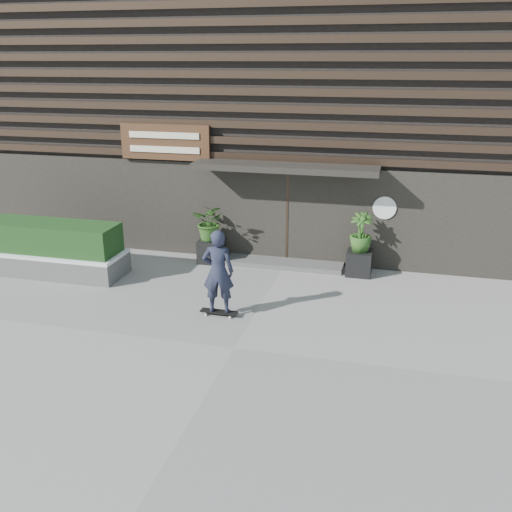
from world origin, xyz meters
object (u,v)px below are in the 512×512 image
(planter_pot_left, at_px, (211,251))
(raised_bed, at_px, (55,263))
(skateboarder, at_px, (218,272))
(planter_pot_right, at_px, (359,263))

(planter_pot_left, distance_m, raised_bed, 3.88)
(planter_pot_left, xyz_separation_m, skateboarder, (1.20, -3.11, 0.66))
(planter_pot_right, distance_m, skateboarder, 4.11)
(planter_pot_left, bearing_deg, planter_pot_right, 0.00)
(planter_pot_left, xyz_separation_m, raised_bed, (-3.48, -1.70, -0.05))
(planter_pot_right, bearing_deg, skateboarder, -129.92)
(planter_pot_right, bearing_deg, raised_bed, -166.83)
(planter_pot_left, bearing_deg, skateboarder, -68.89)
(planter_pot_left, relative_size, planter_pot_right, 1.00)
(skateboarder, bearing_deg, planter_pot_right, 50.08)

